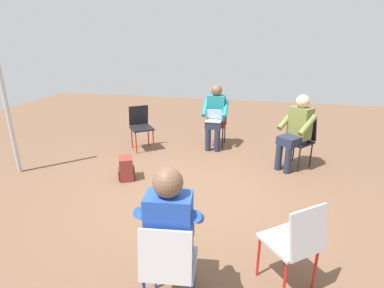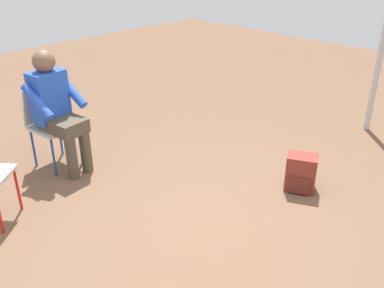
{
  "view_description": "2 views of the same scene",
  "coord_description": "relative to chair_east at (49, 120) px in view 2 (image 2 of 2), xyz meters",
  "views": [
    {
      "loc": [
        3.69,
        0.86,
        2.08
      ],
      "look_at": [
        -0.0,
        0.01,
        0.74
      ],
      "focal_mm": 28.0,
      "sensor_mm": 36.0,
      "label": 1
    },
    {
      "loc": [
        -1.94,
        2.17,
        2.23
      ],
      "look_at": [
        -0.09,
        0.26,
        0.92
      ],
      "focal_mm": 40.0,
      "sensor_mm": 36.0,
      "label": 2
    }
  ],
  "objects": [
    {
      "name": "ground_plane",
      "position": [
        -1.96,
        -0.28,
        -0.5
      ],
      "size": [
        14.0,
        14.0,
        0.0
      ],
      "primitive_type": "plane",
      "color": "brown"
    },
    {
      "name": "chair_east",
      "position": [
        0.0,
        0.0,
        0.0
      ],
      "size": [
        0.48,
        0.45,
        0.85
      ],
      "rotation": [
        0.0,
        0.0,
        1.69
      ],
      "color": "#B7B7BC",
      "rests_on": "ground"
    },
    {
      "name": "person_in_blue",
      "position": [
        -0.17,
        -0.02,
        0.2
      ],
      "size": [
        0.55,
        0.53,
        1.24
      ],
      "rotation": [
        0.0,
        0.0,
        1.69
      ],
      "color": "#4C4233",
      "rests_on": "ground"
    },
    {
      "name": "backpack_near_laptop_user",
      "position": [
        -2.19,
        -1.38,
        -0.34
      ],
      "size": [
        0.34,
        0.31,
        0.36
      ],
      "rotation": [
        0.0,
        0.0,
        0.46
      ],
      "color": "maroon",
      "rests_on": "ground"
    }
  ]
}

